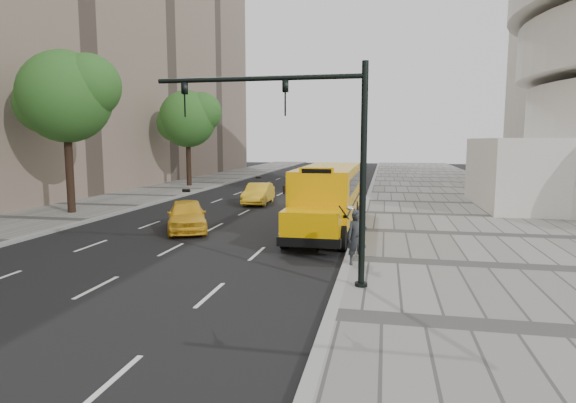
% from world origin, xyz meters
% --- Properties ---
extents(ground, '(140.00, 140.00, 0.00)m').
position_xyz_m(ground, '(0.00, 0.00, 0.00)').
color(ground, black).
rests_on(ground, ground).
extents(sidewalk_museum, '(12.00, 140.00, 0.15)m').
position_xyz_m(sidewalk_museum, '(12.00, 0.00, 0.07)').
color(sidewalk_museum, gray).
rests_on(sidewalk_museum, ground).
extents(sidewalk_far, '(6.00, 140.00, 0.15)m').
position_xyz_m(sidewalk_far, '(-11.00, 0.00, 0.07)').
color(sidewalk_far, gray).
rests_on(sidewalk_far, ground).
extents(curb_museum, '(0.30, 140.00, 0.15)m').
position_xyz_m(curb_museum, '(6.00, 0.00, 0.07)').
color(curb_museum, gray).
rests_on(curb_museum, ground).
extents(curb_far, '(0.30, 140.00, 0.15)m').
position_xyz_m(curb_far, '(-8.00, 0.00, 0.07)').
color(curb_far, gray).
rests_on(curb_far, ground).
extents(tree_b, '(5.76, 5.12, 9.26)m').
position_xyz_m(tree_b, '(-10.40, 2.18, 6.74)').
color(tree_b, black).
rests_on(tree_b, ground).
extents(tree_c, '(5.76, 5.12, 8.77)m').
position_xyz_m(tree_c, '(-10.40, 19.22, 6.25)').
color(tree_c, black).
rests_on(tree_c, ground).
extents(school_bus, '(2.96, 11.56, 3.19)m').
position_xyz_m(school_bus, '(4.50, 0.96, 1.76)').
color(school_bus, '#E9A100').
rests_on(school_bus, ground).
extents(taxi_near, '(3.37, 4.71, 1.49)m').
position_xyz_m(taxi_near, '(-1.97, -1.15, 0.75)').
color(taxi_near, yellow).
rests_on(taxi_near, ground).
extents(taxi_far, '(1.64, 4.27, 1.39)m').
position_xyz_m(taxi_far, '(-1.17, 9.01, 0.69)').
color(taxi_far, yellow).
rests_on(taxi_far, ground).
extents(pedestrian, '(0.77, 0.61, 1.84)m').
position_xyz_m(pedestrian, '(6.33, -6.45, 1.07)').
color(pedestrian, '#292C30').
rests_on(pedestrian, sidewalk_museum).
extents(traffic_signal, '(6.18, 0.36, 6.40)m').
position_xyz_m(traffic_signal, '(5.19, -8.81, 4.09)').
color(traffic_signal, black).
rests_on(traffic_signal, ground).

